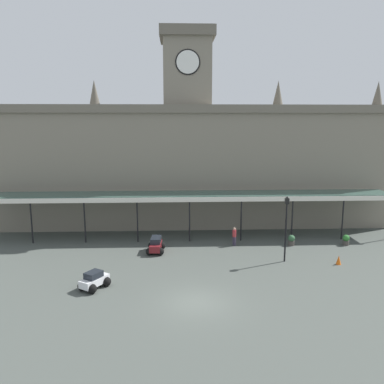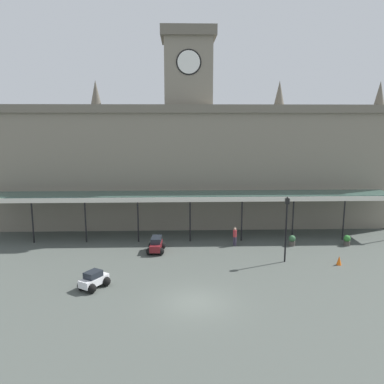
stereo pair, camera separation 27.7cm
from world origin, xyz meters
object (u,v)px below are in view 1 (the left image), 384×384
Objects in this scene: car_maroon_estate at (156,246)px; car_white_sedan at (94,281)px; planter_forecourt_centre at (291,240)px; pedestrian_crossing_forecourt at (234,236)px; traffic_cone at (339,260)px; planter_by_canopy at (346,240)px; victorian_lamppost at (286,222)px.

car_maroon_estate is 8.16m from car_white_sedan.
car_white_sedan is (-3.76, -7.24, -0.06)m from car_maroon_estate.
car_white_sedan is at bearing -151.67° from planter_forecourt_centre.
pedestrian_crossing_forecourt is 9.03m from traffic_cone.
planter_forecourt_centre is (5.16, -0.17, -0.42)m from pedestrian_crossing_forecourt.
car_white_sedan is at bearing -157.95° from planter_by_canopy.
planter_by_canopy is (20.84, 8.44, -0.01)m from car_white_sedan.
pedestrian_crossing_forecourt is at bearing 146.07° from traffic_cone.
car_maroon_estate is 2.39× the size of planter_forecourt_centre.
planter_forecourt_centre is (12.13, 1.33, -0.07)m from car_maroon_estate.
planter_by_canopy is at bearing -1.69° from pedestrian_crossing_forecourt.
car_maroon_estate is 1.02× the size of car_white_sedan.
pedestrian_crossing_forecourt is 10.13m from planter_by_canopy.
victorian_lamppost reaches higher than car_white_sedan.
victorian_lamppost is (14.15, 4.53, 2.76)m from car_white_sedan.
car_white_sedan is 3.13× the size of traffic_cone.
car_maroon_estate is 17.12m from planter_by_canopy.
pedestrian_crossing_forecourt is 0.32× the size of victorian_lamppost.
car_maroon_estate is at bearing 166.27° from traffic_cone.
planter_forecourt_centre is at bearing 28.33° from car_white_sedan.
car_white_sedan is at bearing -168.49° from traffic_cone.
car_maroon_estate is 12.20m from planter_forecourt_centre.
car_maroon_estate reaches higher than traffic_cone.
car_white_sedan is 2.35× the size of planter_by_canopy.
car_white_sedan is at bearing -117.45° from car_maroon_estate.
car_white_sedan is at bearing -140.83° from pedestrian_crossing_forecourt.
victorian_lamppost reaches higher than traffic_cone.
pedestrian_crossing_forecourt is 5.91m from victorian_lamppost.
car_white_sedan is at bearing -162.24° from victorian_lamppost.
victorian_lamppost is 5.51× the size of planter_forecourt_centre.
planter_forecourt_centre is (-4.95, 0.12, 0.00)m from planter_by_canopy.
car_white_sedan is 0.43× the size of victorian_lamppost.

